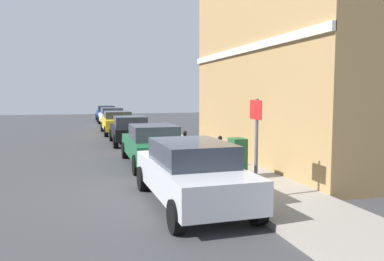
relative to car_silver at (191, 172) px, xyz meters
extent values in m
plane|color=#38383A|center=(0.05, 1.36, -0.78)|extent=(80.00, 80.00, 0.00)
cube|color=gray|center=(2.13, 7.36, -0.70)|extent=(2.23, 30.00, 0.15)
cube|color=#9E7A4C|center=(6.49, 4.77, 2.77)|extent=(6.49, 10.82, 7.09)
cube|color=silver|center=(3.21, 4.77, 3.34)|extent=(0.12, 10.82, 0.24)
cube|color=#B7B7BC|center=(0.00, 0.00, -0.13)|extent=(1.87, 4.54, 0.66)
cube|color=#2D333D|center=(0.00, -0.01, 0.44)|extent=(1.60, 2.35, 0.52)
cylinder|color=black|center=(-0.87, 1.67, -0.46)|extent=(0.24, 0.65, 0.64)
cylinder|color=black|center=(0.77, 1.72, -0.46)|extent=(0.24, 0.65, 0.64)
cylinder|color=black|center=(-0.77, -1.72, -0.46)|extent=(0.24, 0.65, 0.64)
cylinder|color=black|center=(0.87, -1.67, -0.46)|extent=(0.24, 0.65, 0.64)
cube|color=#195933|center=(0.05, 5.36, -0.15)|extent=(1.74, 4.44, 0.61)
cube|color=#2D333D|center=(0.05, 5.14, 0.40)|extent=(1.53, 1.91, 0.54)
cylinder|color=black|center=(-0.77, 7.03, -0.46)|extent=(0.22, 0.64, 0.64)
cylinder|color=black|center=(0.87, 7.03, -0.46)|extent=(0.22, 0.64, 0.64)
cylinder|color=black|center=(-0.77, 3.69, -0.46)|extent=(0.22, 0.64, 0.64)
cylinder|color=black|center=(0.87, 3.69, -0.46)|extent=(0.22, 0.64, 0.64)
cube|color=black|center=(-0.06, 11.40, -0.17)|extent=(1.76, 3.96, 0.58)
cube|color=#2D333D|center=(-0.06, 11.16, 0.37)|extent=(1.54, 1.75, 0.54)
cylinder|color=black|center=(-0.86, 12.83, -0.46)|extent=(0.22, 0.64, 0.64)
cylinder|color=black|center=(0.77, 12.82, -0.46)|extent=(0.22, 0.64, 0.64)
cylinder|color=black|center=(-0.88, 9.98, -0.46)|extent=(0.22, 0.64, 0.64)
cylinder|color=black|center=(0.75, 9.97, -0.46)|extent=(0.22, 0.64, 0.64)
cube|color=gold|center=(-0.20, 16.71, -0.13)|extent=(1.81, 4.51, 0.66)
cube|color=#2D333D|center=(-0.20, 16.63, 0.41)|extent=(1.57, 1.93, 0.47)
cylinder|color=black|center=(-1.05, 18.40, -0.46)|extent=(0.23, 0.64, 0.64)
cylinder|color=black|center=(0.61, 18.41, -0.46)|extent=(0.23, 0.64, 0.64)
cylinder|color=black|center=(-1.02, 15.01, -0.46)|extent=(0.23, 0.64, 0.64)
cylinder|color=black|center=(0.65, 15.02, -0.46)|extent=(0.23, 0.64, 0.64)
cube|color=silver|center=(-0.07, 23.39, -0.15)|extent=(1.86, 4.33, 0.61)
cube|color=#2D333D|center=(-0.07, 23.26, 0.39)|extent=(1.61, 2.24, 0.51)
cylinder|color=black|center=(-0.94, 24.96, -0.46)|extent=(0.23, 0.64, 0.64)
cylinder|color=black|center=(0.73, 25.00, -0.46)|extent=(0.23, 0.64, 0.64)
cylinder|color=black|center=(-0.87, 21.77, -0.46)|extent=(0.23, 0.64, 0.64)
cylinder|color=black|center=(0.80, 21.81, -0.46)|extent=(0.23, 0.64, 0.64)
cube|color=navy|center=(-0.18, 28.65, -0.15)|extent=(1.67, 4.48, 0.60)
cube|color=#2D333D|center=(-0.18, 28.65, 0.38)|extent=(1.47, 2.21, 0.50)
cylinder|color=black|center=(-0.96, 30.34, -0.46)|extent=(0.22, 0.64, 0.64)
cylinder|color=black|center=(0.60, 30.33, -0.46)|extent=(0.22, 0.64, 0.64)
cylinder|color=black|center=(-0.97, 26.96, -0.46)|extent=(0.22, 0.64, 0.64)
cylinder|color=black|center=(0.60, 26.96, -0.46)|extent=(0.22, 0.64, 0.64)
cube|color=#1E4C28|center=(1.85, 1.75, -0.05)|extent=(0.40, 0.55, 1.15)
cube|color=#333333|center=(1.85, 1.75, -0.59)|extent=(0.46, 0.61, 0.08)
cylinder|color=black|center=(1.95, 3.49, -0.15)|extent=(0.12, 0.12, 0.95)
sphere|color=black|center=(1.95, 3.49, 0.34)|extent=(0.14, 0.14, 0.14)
cylinder|color=black|center=(1.27, 5.40, -0.15)|extent=(0.12, 0.12, 0.95)
sphere|color=black|center=(1.27, 5.40, 0.34)|extent=(0.14, 0.14, 0.14)
cylinder|color=#59595B|center=(1.44, -0.37, 0.52)|extent=(0.08, 0.08, 2.30)
cube|color=white|center=(1.42, -0.37, 1.42)|extent=(0.03, 0.56, 0.40)
cube|color=red|center=(1.41, -0.37, 1.42)|extent=(0.01, 0.60, 0.44)
camera|label=1|loc=(-2.40, -8.60, 1.80)|focal=36.99mm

